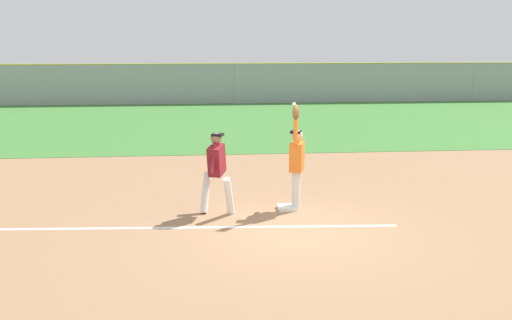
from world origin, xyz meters
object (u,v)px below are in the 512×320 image
Objects in this scene: fielder at (297,158)px; parked_car_silver at (217,84)px; parked_car_white at (121,86)px; parked_car_black at (21,87)px; first_base at (287,208)px; parked_car_green at (389,84)px; parked_car_red at (304,85)px; baseball at (294,104)px; runner at (217,167)px.

fielder is 0.50× the size of parked_car_silver.
parked_car_white is (-7.09, 23.97, -0.45)m from fielder.
parked_car_black and parked_car_white have the same top height.
parked_car_green is (10.07, 24.04, 0.63)m from first_base.
parked_car_silver is at bearing 173.84° from parked_car_red.
parked_car_white is 6.00m from parked_car_silver.
parked_car_black is at bearing -171.60° from parked_car_silver.
parked_car_white is (-6.89, 23.96, 0.63)m from first_base.
first_base is 5.14× the size of baseball.
parked_car_black is at bearing -177.55° from parked_car_green.
first_base is at bearing -110.47° from parked_car_green.
parked_car_black is 0.99× the size of parked_car_white.
parked_car_red is (4.53, 23.95, 0.63)m from first_base.
parked_car_black is (-12.82, 23.96, 0.63)m from first_base.
first_base is 0.08× the size of parked_car_red.
runner is 2.04m from baseball.
parked_car_white is at bearing 106.11° from baseball.
parked_car_green is at bearing 67.63° from baseball.
first_base is at bearing -80.45° from parked_car_white.
first_base is 1.78m from runner.
parked_car_green is (5.54, 0.09, 0.00)m from parked_car_red.
first_base is 0.08× the size of parked_car_green.
baseball is at bearing -57.91° from parked_car_black.
fielder is at bearing -82.82° from parked_car_silver.
parked_car_red is (11.42, -0.01, 0.00)m from parked_car_white.
fielder is (0.20, -0.01, 1.08)m from first_base.
parked_car_white is at bearing -177.73° from parked_car_red.
parked_car_black is at bearing 134.34° from runner.
fielder is 24.81m from parked_car_silver.
parked_car_green is (11.56, 24.21, -0.32)m from runner.
baseball is at bearing 17.83° from runner.
baseball is at bearing 80.72° from fielder.
baseball reaches higher than fielder.
parked_car_black and parked_car_green have the same top height.
parked_car_green is at bearing -6.22° from parked_car_white.
parked_car_black is (-12.91, 24.18, -1.61)m from baseball.
parked_car_black and parked_car_red have the same top height.
baseball is 0.02× the size of parked_car_green.
parked_car_silver is at bearing 178.49° from parked_car_green.
baseball is 27.46m from parked_car_black.
runner is at bearing -101.70° from parked_car_red.
parked_car_green is (16.96, 0.08, 0.00)m from parked_car_white.
baseball is (1.58, -0.04, 1.29)m from runner.
parked_car_white and parked_car_green have the same top height.
parked_car_red is at bearing -81.87° from fielder.
parked_car_red is (5.48, -0.82, 0.00)m from parked_car_silver.
parked_car_white is 16.96m from parked_car_green.
fielder is 0.51× the size of parked_car_red.
runner is at bearing -113.26° from parked_car_green.
parked_car_black is (-13.02, 23.98, -0.45)m from fielder.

